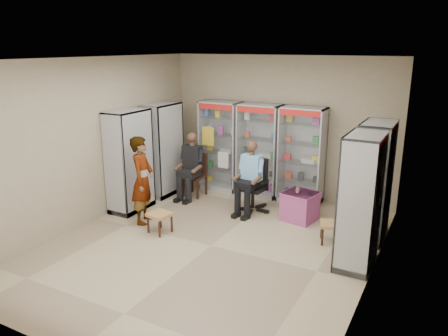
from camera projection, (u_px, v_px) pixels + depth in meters
The scene contains 18 objects.
floor at pixel (211, 246), 7.21m from camera, with size 6.00×6.00×0.00m, color tan.
room_shell at pixel (210, 128), 6.68m from camera, with size 5.02×6.02×3.01m.
cabinet_back_left at pixel (221, 146), 9.85m from camera, with size 0.90×0.50×2.00m, color #9DA0A4.
cabinet_back_mid at pixel (259, 150), 9.41m from camera, with size 0.90×0.50×2.00m, color #A0A2A7.
cabinet_back_right at pixel (302, 156), 8.98m from camera, with size 0.90×0.50×2.00m, color #B6B7BD.
cabinet_right_far at pixel (374, 181), 7.29m from camera, with size 0.50×0.90×2.00m, color #ADB0B5.
cabinet_right_near at pixel (360, 202), 6.35m from camera, with size 0.50×0.90×2.00m, color #9E9FA4.
cabinet_left_far at pixel (163, 150), 9.48m from camera, with size 0.50×0.90×2.00m, color #AFB1B7.
cabinet_left_near at pixel (129, 161), 8.55m from camera, with size 0.50×0.90×2.00m, color #A7A9AE.
wooden_chair at pixel (195, 175), 9.48m from camera, with size 0.42×0.42×0.94m, color black.
seated_customer at pixel (193, 167), 9.39m from camera, with size 0.44×0.60×1.34m, color black, non-canonical shape.
office_chair at pixel (253, 185), 8.60m from camera, with size 0.58×0.58×1.06m, color black.
seated_shopkeeper at pixel (252, 179), 8.52m from camera, with size 0.44×0.61×1.34m, color #649FC7, non-canonical shape.
pink_trunk at pixel (300, 206), 8.20m from camera, with size 0.57×0.55×0.55m, color #A94388.
tea_glass at pixel (298, 190), 8.10m from camera, with size 0.07×0.07×0.10m, color #5B2707.
woven_stool_a at pixel (331, 233), 7.29m from camera, with size 0.35×0.35×0.35m, color #996B40.
woven_stool_b at pixel (160, 223), 7.68m from camera, with size 0.36×0.36×0.36m, color #A67546.
standing_man at pixel (142, 180), 7.97m from camera, with size 0.60×0.39×1.63m, color #99999C.
Camera 1 is at (3.30, -5.71, 3.21)m, focal length 35.00 mm.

